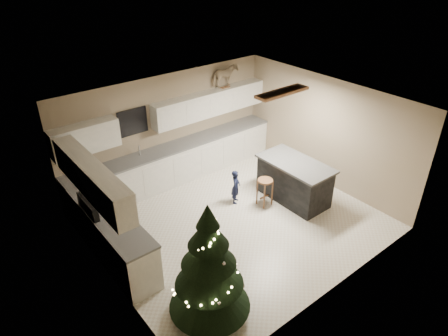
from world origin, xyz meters
The scene contains 8 objects.
ground_plane centered at (0.00, 0.00, 0.00)m, with size 5.50×5.50×0.00m, color silver.
room_shell centered at (0.02, 0.00, 1.75)m, with size 5.52×5.02×2.61m.
cabinetry centered at (-0.91, 1.65, 0.76)m, with size 5.50×3.20×2.00m.
island centered at (1.60, -0.18, 0.48)m, with size 0.90×1.70×0.95m.
bar_stool centered at (0.93, 0.06, 0.48)m, with size 0.34×0.34×0.64m.
christmas_tree centered at (-1.85, -1.60, 0.87)m, with size 1.33×1.29×2.13m.
toddler centered at (0.49, 0.54, 0.40)m, with size 0.30×0.19×0.81m, color #111A37.
rocking_horse centered at (1.61, 2.33, 2.30)m, with size 0.67×0.33×0.58m.
Camera 1 is at (-4.43, -5.17, 5.22)m, focal length 32.00 mm.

